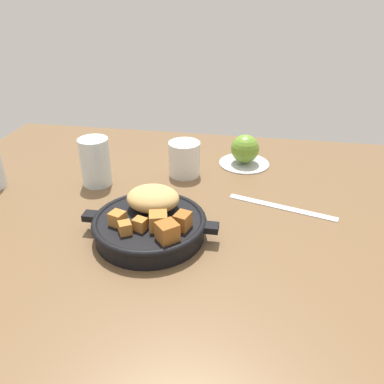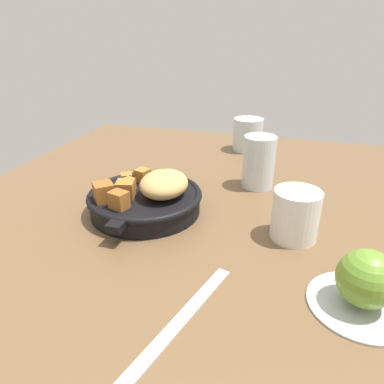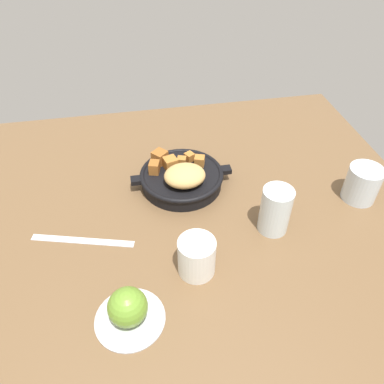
{
  "view_description": "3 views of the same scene",
  "coord_description": "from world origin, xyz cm",
  "px_view_note": "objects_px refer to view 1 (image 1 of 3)",
  "views": [
    {
      "loc": [
        12.87,
        -63.91,
        41.32
      ],
      "look_at": [
        1.0,
        4.44,
        3.09
      ],
      "focal_mm": 37.14,
      "sensor_mm": 36.0,
      "label": 1
    },
    {
      "loc": [
        47.19,
        16.55,
        30.23
      ],
      "look_at": [
        -6.1,
        0.71,
        4.21
      ],
      "focal_mm": 33.22,
      "sensor_mm": 36.0,
      "label": 2
    },
    {
      "loc": [
        5.88,
        61.76,
        60.43
      ],
      "look_at": [
        -5.46,
        1.1,
        4.98
      ],
      "focal_mm": 35.14,
      "sensor_mm": 36.0,
      "label": 3
    }
  ],
  "objects_px": {
    "butter_knife": "(282,207)",
    "water_glass_tall": "(95,162)",
    "ceramic_mug_white": "(184,159)",
    "cast_iron_skillet": "(151,222)",
    "red_apple": "(245,149)"
  },
  "relations": [
    {
      "from": "cast_iron_skillet",
      "to": "ceramic_mug_white",
      "type": "xyz_separation_m",
      "value": [
        0.01,
        0.25,
        0.01
      ]
    },
    {
      "from": "red_apple",
      "to": "water_glass_tall",
      "type": "relative_size",
      "value": 0.64
    },
    {
      "from": "cast_iron_skillet",
      "to": "ceramic_mug_white",
      "type": "bearing_deg",
      "value": 87.08
    },
    {
      "from": "ceramic_mug_white",
      "to": "red_apple",
      "type": "bearing_deg",
      "value": 31.7
    },
    {
      "from": "ceramic_mug_white",
      "to": "water_glass_tall",
      "type": "xyz_separation_m",
      "value": [
        -0.18,
        -0.08,
        0.01
      ]
    },
    {
      "from": "cast_iron_skillet",
      "to": "butter_knife",
      "type": "height_order",
      "value": "cast_iron_skillet"
    },
    {
      "from": "ceramic_mug_white",
      "to": "butter_knife",
      "type": "bearing_deg",
      "value": -27.57
    },
    {
      "from": "water_glass_tall",
      "to": "red_apple",
      "type": "bearing_deg",
      "value": 27.07
    },
    {
      "from": "ceramic_mug_white",
      "to": "water_glass_tall",
      "type": "relative_size",
      "value": 0.75
    },
    {
      "from": "cast_iron_skillet",
      "to": "red_apple",
      "type": "distance_m",
      "value": 0.37
    },
    {
      "from": "butter_knife",
      "to": "ceramic_mug_white",
      "type": "xyz_separation_m",
      "value": [
        -0.22,
        0.12,
        0.04
      ]
    },
    {
      "from": "red_apple",
      "to": "ceramic_mug_white",
      "type": "xyz_separation_m",
      "value": [
        -0.13,
        -0.08,
        -0.0
      ]
    },
    {
      "from": "cast_iron_skillet",
      "to": "butter_knife",
      "type": "bearing_deg",
      "value": 30.36
    },
    {
      "from": "butter_knife",
      "to": "water_glass_tall",
      "type": "relative_size",
      "value": 2.06
    },
    {
      "from": "red_apple",
      "to": "butter_knife",
      "type": "height_order",
      "value": "red_apple"
    }
  ]
}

